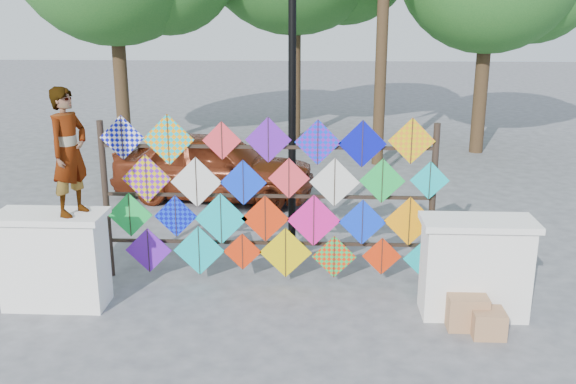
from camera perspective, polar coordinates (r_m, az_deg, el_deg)
The scene contains 9 objects.
ground at distance 8.69m, azimuth -2.21°, elevation -9.79°, with size 80.00×80.00×0.00m, color gray.
parapet_left at distance 8.89m, azimuth -20.08°, elevation -5.64°, with size 1.40×0.65×1.28m.
parapet_right at distance 8.45m, azimuth 16.30°, elevation -6.41°, with size 1.40×0.65×1.28m.
kite_rack at distance 8.92m, azimuth -1.48°, elevation -0.74°, with size 4.94×0.24×2.41m.
vendor_woman at distance 8.36m, azimuth -18.90°, elevation 3.40°, with size 0.58×0.38×1.60m, color #99999E.
sedan at distance 13.14m, azimuth -6.53°, elevation 2.35°, with size 1.63×4.06×1.38m, color maroon.
lamppost at distance 9.86m, azimuth 0.37°, elevation 9.69°, with size 0.28×0.28×4.46m.
cardboard_box_near at distance 8.30m, azimuth 15.53°, elevation -10.07°, with size 0.48×0.43×0.43m, color #A87951.
cardboard_box_far at distance 8.18m, azimuth 17.33°, elevation -11.05°, with size 0.39×0.36×0.33m, color #A87951.
Camera 1 is at (0.70, -7.79, 3.80)m, focal length 40.00 mm.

